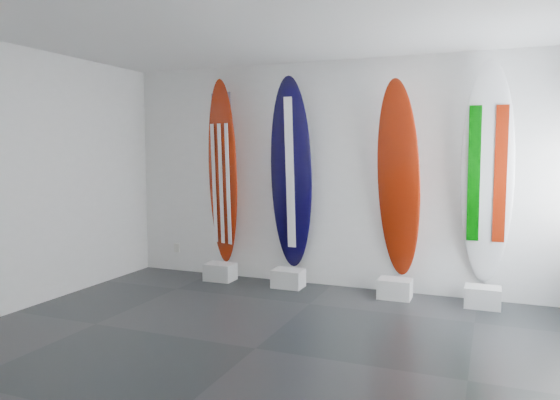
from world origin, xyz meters
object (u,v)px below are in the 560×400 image
at_px(surfboard_usa, 223,172).
at_px(surfboard_navy, 291,174).
at_px(surfboard_swiss, 398,180).
at_px(surfboard_italy, 487,175).

xyz_separation_m(surfboard_usa, surfboard_navy, (1.03, 0.00, -0.01)).
relative_size(surfboard_usa, surfboard_swiss, 1.04).
bearing_deg(surfboard_swiss, surfboard_usa, -166.35).
relative_size(surfboard_usa, surfboard_navy, 1.00).
height_order(surfboard_swiss, surfboard_italy, surfboard_italy).
height_order(surfboard_usa, surfboard_italy, surfboard_italy).
bearing_deg(surfboard_italy, surfboard_usa, -179.42).
bearing_deg(surfboard_italy, surfboard_navy, -179.42).
bearing_deg(surfboard_navy, surfboard_italy, -0.38).
bearing_deg(surfboard_navy, surfboard_swiss, -0.38).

